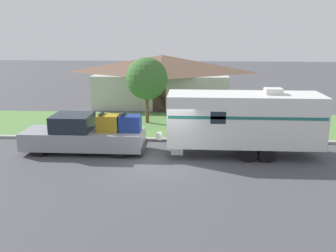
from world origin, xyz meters
The scene contains 8 objects.
ground_plane centered at (0.00, 0.00, 0.00)m, with size 120.00×120.00×0.00m, color #47474C.
curb_strip centered at (0.00, 3.75, 0.07)m, with size 80.00×0.30×0.14m.
lawn_strip centered at (0.00, 7.40, 0.01)m, with size 80.00×7.00×0.03m.
house_across_street centered at (-1.33, 14.59, 2.09)m, with size 11.26×6.88×4.03m.
pickup_truck centered at (-4.19, 1.58, 0.89)m, with size 6.12×2.01×2.03m.
travel_trailer centered at (3.63, 1.58, 1.80)m, with size 8.30×2.37×3.31m.
mailbox centered at (2.68, 4.38, 1.04)m, with size 0.48×0.20×1.36m.
tree_in_yard centered at (-1.80, 7.78, 2.94)m, with size 2.71×2.71×4.31m.
Camera 1 is at (1.07, -16.16, 5.93)m, focal length 40.00 mm.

